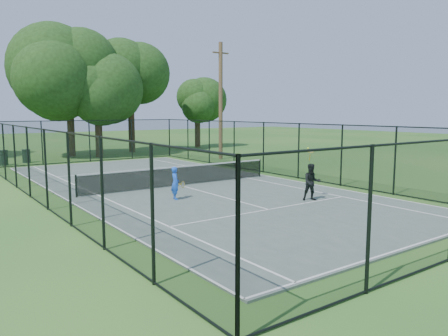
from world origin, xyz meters
TOP-DOWN VIEW (x-y plane):
  - ground at (0.00, 0.00)m, footprint 120.00×120.00m
  - tennis_court at (0.00, 0.00)m, footprint 11.00×24.00m
  - tennis_net at (0.00, 0.00)m, footprint 10.08×0.08m
  - fence at (0.00, 0.00)m, footprint 13.10×26.10m
  - tree_near_left at (0.03, 17.45)m, footprint 7.03×7.03m
  - tree_near_mid at (1.67, 15.70)m, footprint 5.91×5.91m
  - tree_near_right at (5.59, 18.30)m, footprint 6.55×6.55m
  - tree_far_right at (13.10, 19.22)m, footprint 4.62×4.62m
  - trash_bin_left at (-5.47, 14.21)m, footprint 0.58×0.58m
  - trash_bin_right at (-3.89, 15.01)m, footprint 0.58×0.58m
  - utility_pole at (8.74, 9.00)m, footprint 1.40×0.30m
  - player_blue at (-1.85, -2.77)m, footprint 0.79×0.55m
  - player_black at (2.51, -6.14)m, footprint 0.91×0.96m

SIDE VIEW (x-z plane):
  - ground at x=0.00m, z-range 0.00..0.00m
  - tennis_court at x=0.00m, z-range 0.00..0.06m
  - trash_bin_right at x=-3.89m, z-range 0.01..0.96m
  - trash_bin_left at x=-5.47m, z-range 0.01..1.04m
  - tennis_net at x=0.00m, z-range 0.10..1.05m
  - player_blue at x=-1.85m, z-range 0.06..1.40m
  - player_black at x=2.51m, z-range -0.24..1.86m
  - fence at x=0.00m, z-range 0.00..3.00m
  - tree_far_right at x=13.10m, z-range 0.72..6.83m
  - utility_pole at x=8.74m, z-range 0.06..8.77m
  - tree_near_mid at x=1.67m, z-range 0.89..8.63m
  - tree_near_left at x=0.03m, z-range 1.06..10.23m
  - tree_near_right at x=5.59m, z-range 1.23..10.26m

